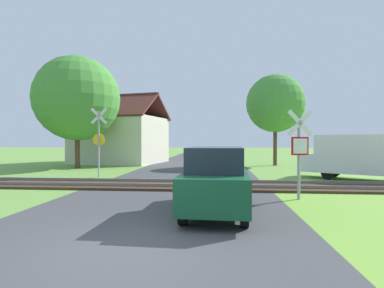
{
  "coord_description": "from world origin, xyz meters",
  "views": [
    {
      "loc": [
        1.65,
        -5.2,
        1.95
      ],
      "look_at": [
        0.5,
        8.41,
        1.8
      ],
      "focal_mm": 28.0,
      "sensor_mm": 36.0,
      "label": 1
    }
  ],
  "objects_px": {
    "crossing_sign_far": "(99,138)",
    "tree_right": "(275,104)",
    "stop_sign_near": "(299,149)",
    "mail_truck": "(359,155)",
    "house": "(120,138)",
    "tree_left": "(77,98)",
    "parked_car": "(216,180)"
  },
  "relations": [
    {
      "from": "house",
      "to": "parked_car",
      "type": "relative_size",
      "value": 2.05
    },
    {
      "from": "stop_sign_near",
      "to": "tree_left",
      "type": "distance_m",
      "value": 16.59
    },
    {
      "from": "mail_truck",
      "to": "parked_car",
      "type": "relative_size",
      "value": 1.27
    },
    {
      "from": "house",
      "to": "tree_left",
      "type": "height_order",
      "value": "tree_left"
    },
    {
      "from": "house",
      "to": "parked_car",
      "type": "xyz_separation_m",
      "value": [
        8.53,
        -17.74,
        -1.26
      ]
    },
    {
      "from": "house",
      "to": "mail_truck",
      "type": "bearing_deg",
      "value": -22.37
    },
    {
      "from": "mail_truck",
      "to": "parked_car",
      "type": "height_order",
      "value": "mail_truck"
    },
    {
      "from": "stop_sign_near",
      "to": "mail_truck",
      "type": "bearing_deg",
      "value": -143.12
    },
    {
      "from": "stop_sign_near",
      "to": "crossing_sign_far",
      "type": "bearing_deg",
      "value": -44.8
    },
    {
      "from": "stop_sign_near",
      "to": "tree_right",
      "type": "bearing_deg",
      "value": -111.88
    },
    {
      "from": "house",
      "to": "mail_truck",
      "type": "distance_m",
      "value": 18.74
    },
    {
      "from": "crossing_sign_far",
      "to": "mail_truck",
      "type": "xyz_separation_m",
      "value": [
        13.3,
        0.08,
        -0.86
      ]
    },
    {
      "from": "stop_sign_near",
      "to": "house",
      "type": "bearing_deg",
      "value": -68.72
    },
    {
      "from": "stop_sign_near",
      "to": "house",
      "type": "distance_m",
      "value": 19.36
    },
    {
      "from": "house",
      "to": "tree_right",
      "type": "xyz_separation_m",
      "value": [
        13.12,
        -1.82,
        2.73
      ]
    },
    {
      "from": "house",
      "to": "tree_left",
      "type": "relative_size",
      "value": 1.05
    },
    {
      "from": "stop_sign_near",
      "to": "parked_car",
      "type": "relative_size",
      "value": 0.73
    },
    {
      "from": "tree_right",
      "to": "tree_left",
      "type": "xyz_separation_m",
      "value": [
        -14.44,
        -3.62,
        0.06
      ]
    },
    {
      "from": "crossing_sign_far",
      "to": "mail_truck",
      "type": "relative_size",
      "value": 0.72
    },
    {
      "from": "house",
      "to": "stop_sign_near",
      "type": "bearing_deg",
      "value": -43.13
    },
    {
      "from": "tree_right",
      "to": "tree_left",
      "type": "relative_size",
      "value": 0.9
    },
    {
      "from": "tree_right",
      "to": "parked_car",
      "type": "distance_m",
      "value": 17.04
    },
    {
      "from": "tree_right",
      "to": "parked_car",
      "type": "xyz_separation_m",
      "value": [
        -4.59,
        -15.92,
        -3.99
      ]
    },
    {
      "from": "crossing_sign_far",
      "to": "house",
      "type": "bearing_deg",
      "value": 95.32
    },
    {
      "from": "stop_sign_near",
      "to": "tree_right",
      "type": "distance_m",
      "value": 14.4
    },
    {
      "from": "crossing_sign_far",
      "to": "stop_sign_near",
      "type": "bearing_deg",
      "value": -37.47
    },
    {
      "from": "crossing_sign_far",
      "to": "tree_right",
      "type": "bearing_deg",
      "value": 31.54
    },
    {
      "from": "tree_right",
      "to": "parked_car",
      "type": "height_order",
      "value": "tree_right"
    },
    {
      "from": "house",
      "to": "tree_left",
      "type": "distance_m",
      "value": 6.25
    },
    {
      "from": "stop_sign_near",
      "to": "tree_left",
      "type": "relative_size",
      "value": 0.38
    },
    {
      "from": "tree_right",
      "to": "mail_truck",
      "type": "height_order",
      "value": "tree_right"
    },
    {
      "from": "tree_left",
      "to": "stop_sign_near",
      "type": "bearing_deg",
      "value": -39.27
    }
  ]
}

